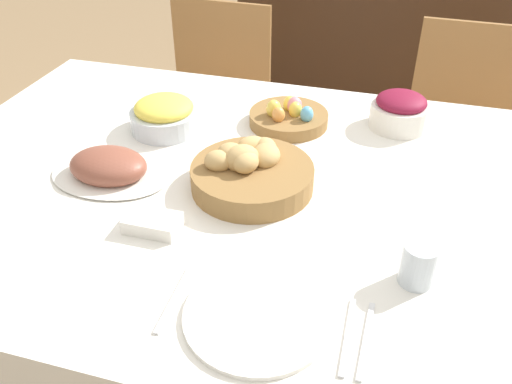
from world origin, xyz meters
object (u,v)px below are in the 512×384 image
Objects in this scene: chair_far_right at (461,139)px; knife at (348,336)px; sideboard at (369,42)px; fork at (174,298)px; bread_basket at (251,171)px; beet_salad_bowl at (400,111)px; spoon at (366,340)px; chair_far_left at (212,107)px; egg_basket at (289,117)px; dinner_plate at (258,315)px; ham_platter at (109,168)px; butter_dish at (153,223)px; drinking_cup at (418,264)px; pineapple_bowl at (165,115)px.

knife is at bearing -99.65° from chair_far_right.
sideboard is at bearing 93.34° from knife.
sideboard is 2.23m from fork.
beet_salad_bowl is at bearing 51.61° from bread_basket.
fork is 0.34m from spoon.
egg_basket is at bearing -50.78° from chair_far_left.
beet_salad_bowl is at bearing 76.61° from dinner_plate.
sideboard reaches higher than chair_far_left.
sideboard is 4.99× the size of dinner_plate.
sideboard reaches higher than fork.
chair_far_right is at bearing 47.82° from ham_platter.
dinner_plate is at bearing -32.12° from butter_dish.
chair_far_left is 1.03m from ham_platter.
fork is 0.44m from drinking_cup.
sideboard is 8.09× the size of beet_salad_bowl.
drinking_cup is (0.10, 0.16, 0.04)m from knife.
spoon is (0.03, 0.00, 0.00)m from knife.
fork is at bearing -158.15° from drinking_cup.
bread_basket is (-0.10, -1.82, 0.31)m from sideboard.
drinking_cup is at bearing -0.85° from butter_dish.
egg_basket is at bearing 87.15° from bread_basket.
dinner_plate is (0.12, -0.38, -0.03)m from bread_basket.
drinking_cup reaches higher than egg_basket.
knife is at bearing -28.08° from ham_platter.
beet_salad_bowl is 1.43× the size of butter_dish.
chair_far_left and chair_far_right have the same top height.
pineapple_bowl is at bearing 126.21° from dinner_plate.
chair_far_right reaches higher than butter_dish.
spoon is (0.74, -1.30, 0.29)m from chair_far_left.
spoon is 1.48× the size of butter_dish.
pineapple_bowl reaches higher than spoon.
ham_platter is at bearing -103.08° from sideboard.
spoon is at bearing -67.26° from egg_basket.
beet_salad_bowl is 0.62× the size of dinner_plate.
drinking_cup is (0.41, 0.16, 0.04)m from fork.
dinner_plate is (-0.18, -0.77, -0.04)m from beet_salad_bowl.
bread_basket is 1.09× the size of dinner_plate.
knife is at bearing -69.38° from egg_basket.
drinking_cup is at bearing 20.68° from fork.
fork is at bearing -70.43° from chair_far_left.
fork is at bearing 178.83° from knife.
pineapple_bowl is 0.72m from dinner_plate.
pineapple_bowl is at bearing -162.53° from beet_salad_bowl.
sideboard is at bearing 76.05° from pineapple_bowl.
bread_basket is 0.40m from dinner_plate.
chair_far_left is at bearing 127.05° from egg_basket.
drinking_cup is at bearing -83.25° from beet_salad_bowl.
sideboard is 11.53× the size of butter_dish.
chair_far_right is 3.40× the size of dinner_plate.
dinner_plate is (0.42, -0.58, -0.04)m from pineapple_bowl.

